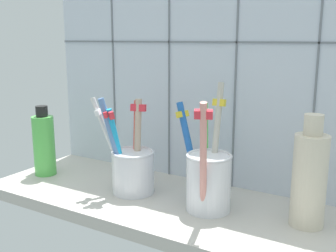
# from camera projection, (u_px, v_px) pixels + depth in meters

# --- Properties ---
(counter_slab) EXTENTS (0.64, 0.22, 0.02)m
(counter_slab) POSITION_uv_depth(u_px,v_px,m) (169.00, 206.00, 0.65)
(counter_slab) COLOR #BCB7AD
(counter_slab) RESTS_ON ground
(tile_wall_back) EXTENTS (0.64, 0.02, 0.45)m
(tile_wall_back) POSITION_uv_depth(u_px,v_px,m) (204.00, 67.00, 0.70)
(tile_wall_back) COLOR silver
(tile_wall_back) RESTS_ON ground
(toothbrush_cup_left) EXTENTS (0.10, 0.08, 0.16)m
(toothbrush_cup_left) POSITION_uv_depth(u_px,v_px,m) (131.00, 166.00, 0.67)
(toothbrush_cup_left) COLOR silver
(toothbrush_cup_left) RESTS_ON counter_slab
(toothbrush_cup_right) EXTENTS (0.11, 0.12, 0.19)m
(toothbrush_cup_right) POSITION_uv_depth(u_px,v_px,m) (207.00, 177.00, 0.60)
(toothbrush_cup_right) COLOR white
(toothbrush_cup_right) RESTS_ON counter_slab
(ceramic_vase) EXTENTS (0.05, 0.05, 0.16)m
(ceramic_vase) POSITION_uv_depth(u_px,v_px,m) (309.00, 178.00, 0.55)
(ceramic_vase) COLOR beige
(ceramic_vase) RESTS_ON counter_slab
(soap_bottle) EXTENTS (0.04, 0.04, 0.13)m
(soap_bottle) POSITION_uv_depth(u_px,v_px,m) (44.00, 144.00, 0.76)
(soap_bottle) COLOR #56C251
(soap_bottle) RESTS_ON counter_slab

